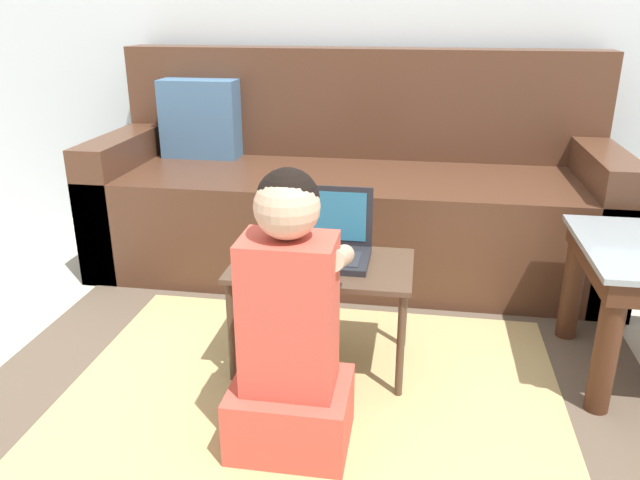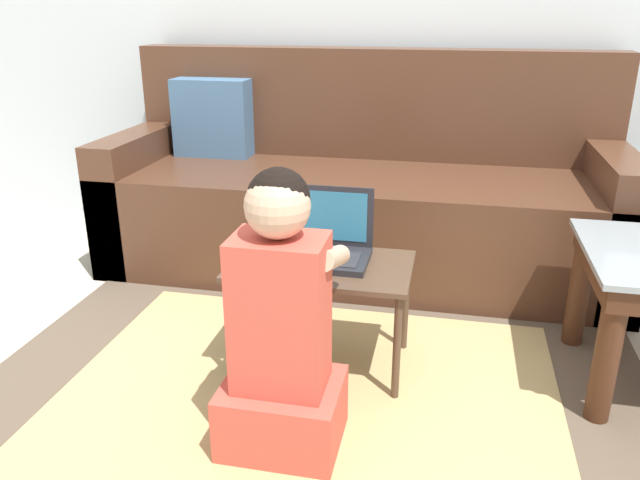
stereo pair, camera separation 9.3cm
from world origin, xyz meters
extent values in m
plane|color=beige|center=(0.00, 0.00, 0.00)|extent=(16.00, 16.00, 0.00)
cube|color=brown|center=(0.03, 0.00, 0.00)|extent=(2.11, 1.68, 0.01)
cube|color=tan|center=(0.03, 0.00, 0.01)|extent=(1.52, 1.21, 0.00)
cube|color=#4C2D1E|center=(0.02, 1.06, 0.23)|extent=(2.22, 0.80, 0.45)
cube|color=#4C2D1E|center=(0.02, 1.38, 0.70)|extent=(2.22, 0.18, 0.50)
cube|color=#4C2D1E|center=(-1.01, 1.06, 0.29)|extent=(0.16, 0.80, 0.59)
cube|color=#4C2D1E|center=(1.05, 1.06, 0.29)|extent=(0.16, 0.80, 0.59)
cube|color=#426689|center=(-0.71, 1.22, 0.63)|extent=(0.36, 0.14, 0.36)
cylinder|color=#422314|center=(0.88, 0.09, 0.21)|extent=(0.07, 0.07, 0.43)
cylinder|color=#422314|center=(0.88, 0.54, 0.21)|extent=(0.07, 0.07, 0.43)
cube|color=#4C3828|center=(0.03, 0.21, 0.36)|extent=(0.57, 0.35, 0.02)
cylinder|color=#4C3828|center=(-0.23, 0.06, 0.17)|extent=(0.02, 0.02, 0.35)
cylinder|color=#4C3828|center=(0.29, 0.06, 0.17)|extent=(0.02, 0.02, 0.35)
cylinder|color=#4C3828|center=(-0.23, 0.36, 0.17)|extent=(0.02, 0.02, 0.35)
cylinder|color=#4C3828|center=(0.29, 0.36, 0.17)|extent=(0.02, 0.02, 0.35)
cube|color=#232328|center=(0.03, 0.23, 0.38)|extent=(0.30, 0.21, 0.02)
cube|color=#28282D|center=(0.03, 0.21, 0.39)|extent=(0.24, 0.13, 0.00)
cube|color=#232328|center=(0.03, 0.33, 0.49)|extent=(0.30, 0.01, 0.20)
cube|color=teal|center=(0.03, 0.33, 0.49)|extent=(0.26, 0.00, 0.16)
ellipsoid|color=black|center=(-0.18, 0.17, 0.38)|extent=(0.07, 0.10, 0.04)
cube|color=#CC4C3D|center=(0.01, -0.21, 0.10)|extent=(0.32, 0.26, 0.19)
cube|color=#CC4C3D|center=(0.01, -0.21, 0.40)|extent=(0.24, 0.17, 0.41)
sphere|color=tan|center=(0.01, -0.21, 0.68)|extent=(0.16, 0.16, 0.16)
sphere|color=black|center=(0.01, -0.20, 0.70)|extent=(0.15, 0.15, 0.15)
cylinder|color=tan|center=(-0.10, -0.09, 0.51)|extent=(0.06, 0.26, 0.13)
cylinder|color=tan|center=(0.12, -0.09, 0.51)|extent=(0.06, 0.26, 0.13)
camera|label=1|loc=(0.32, -1.59, 1.13)|focal=35.00mm
camera|label=2|loc=(0.41, -1.57, 1.13)|focal=35.00mm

